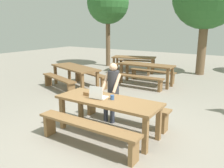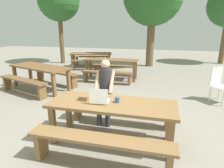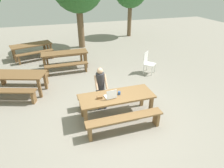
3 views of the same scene
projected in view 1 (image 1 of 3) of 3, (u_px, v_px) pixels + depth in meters
ground_plane at (108, 133)px, 4.79m from camera, size 30.00×30.00×0.00m
picnic_table_front at (108, 104)px, 4.63m from camera, size 2.13×0.79×0.73m
bench_near at (86, 129)px, 4.14m from camera, size 2.10×0.30×0.47m
bench_far at (125, 107)px, 5.26m from camera, size 2.10×0.30×0.47m
laptop at (98, 95)px, 4.65m from camera, size 0.33×0.31×0.26m
small_pouch at (87, 94)px, 4.85m from camera, size 0.15×0.08×0.07m
coffee_mug at (112, 97)px, 4.58m from camera, size 0.08×0.08×0.09m
person_seated at (112, 88)px, 5.28m from camera, size 0.37×0.39×1.34m
picnic_table_mid at (134, 59)px, 11.04m from camera, size 2.15×1.33×0.71m
bench_mid_south at (131, 67)px, 10.50m from camera, size 1.82×0.78×0.47m
bench_mid_north at (136, 62)px, 11.72m from camera, size 1.82×0.78×0.47m
picnic_table_rear at (146, 67)px, 8.60m from camera, size 2.05×0.66×0.77m
bench_rear_south at (138, 79)px, 8.17m from camera, size 1.84×0.30×0.43m
bench_rear_north at (152, 73)px, 9.18m from camera, size 1.84×0.30×0.43m
picnic_table_distant at (75, 70)px, 8.15m from camera, size 2.25×1.41×0.75m
bench_distant_south at (59, 81)px, 7.84m from camera, size 1.90×0.89×0.46m
bench_distant_north at (90, 76)px, 8.61m from camera, size 1.90×0.89×0.46m
tree_left at (108, 3)px, 12.05m from camera, size 2.17×2.17×4.38m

